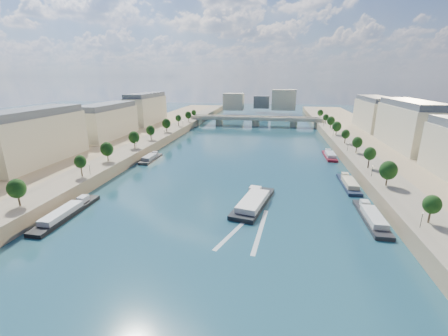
% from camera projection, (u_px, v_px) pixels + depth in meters
% --- Properties ---
extents(ground, '(700.00, 700.00, 0.00)m').
position_uv_depth(ground, '(237.00, 171.00, 135.51)').
color(ground, '#0C2D37').
rests_on(ground, ground).
extents(quay_left, '(44.00, 520.00, 5.00)m').
position_uv_depth(quay_left, '(91.00, 158.00, 146.14)').
color(quay_left, '#9E8460').
rests_on(quay_left, ground).
extents(quay_right, '(44.00, 520.00, 5.00)m').
position_uv_depth(quay_right, '(410.00, 173.00, 123.42)').
color(quay_right, '#9E8460').
rests_on(quay_right, ground).
extents(pave_left, '(14.00, 520.00, 0.10)m').
position_uv_depth(pave_left, '(119.00, 155.00, 143.03)').
color(pave_left, gray).
rests_on(pave_left, quay_left).
extents(pave_right, '(14.00, 520.00, 0.10)m').
position_uv_depth(pave_right, '(372.00, 166.00, 125.04)').
color(pave_right, gray).
rests_on(pave_right, quay_right).
extents(trees_left, '(4.80, 268.80, 8.26)m').
position_uv_depth(trees_left, '(123.00, 143.00, 143.01)').
color(trees_left, '#382B1E').
rests_on(trees_left, ground).
extents(trees_right, '(4.80, 268.80, 8.26)m').
position_uv_depth(trees_right, '(362.00, 148.00, 133.20)').
color(trees_right, '#382B1E').
rests_on(trees_right, ground).
extents(lamps_left, '(0.36, 200.36, 4.28)m').
position_uv_depth(lamps_left, '(116.00, 155.00, 132.09)').
color(lamps_left, black).
rests_on(lamps_left, ground).
extents(lamps_right, '(0.36, 200.36, 4.28)m').
position_uv_depth(lamps_right, '(358.00, 156.00, 129.66)').
color(lamps_right, black).
rests_on(lamps_right, ground).
extents(buildings_left, '(16.00, 226.00, 23.20)m').
position_uv_depth(buildings_left, '(78.00, 125.00, 155.43)').
color(buildings_left, beige).
rests_on(buildings_left, ground).
extents(buildings_right, '(16.00, 226.00, 23.20)m').
position_uv_depth(buildings_right, '(437.00, 136.00, 128.60)').
color(buildings_right, beige).
rests_on(buildings_right, ground).
extents(skyline, '(79.00, 42.00, 22.00)m').
position_uv_depth(skyline, '(264.00, 101.00, 337.74)').
color(skyline, beige).
rests_on(skyline, ground).
extents(bridge, '(112.00, 12.00, 8.15)m').
position_uv_depth(bridge, '(256.00, 120.00, 257.26)').
color(bridge, '#C1B79E').
rests_on(bridge, ground).
extents(tour_barge, '(13.63, 28.73, 3.78)m').
position_uv_depth(tour_barge, '(253.00, 202.00, 98.87)').
color(tour_barge, black).
rests_on(tour_barge, ground).
extents(wake, '(13.07, 26.00, 0.04)m').
position_uv_depth(wake, '(249.00, 229.00, 83.51)').
color(wake, silver).
rests_on(wake, ground).
extents(moored_barges_left, '(5.00, 151.96, 3.60)m').
position_uv_depth(moored_barges_left, '(36.00, 233.00, 79.58)').
color(moored_barges_left, '#172233').
rests_on(moored_barges_left, ground).
extents(moored_barges_right, '(5.00, 168.36, 3.60)m').
position_uv_depth(moored_barges_right, '(368.00, 212.00, 92.28)').
color(moored_barges_right, black).
rests_on(moored_barges_right, ground).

